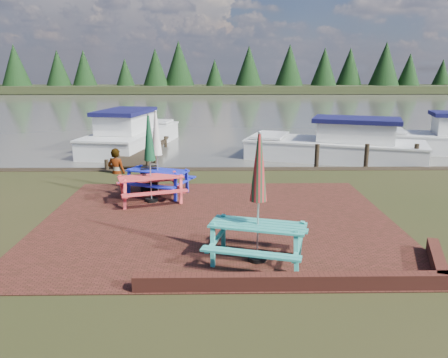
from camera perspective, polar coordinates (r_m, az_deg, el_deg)
name	(u,v)px	position (r m, az deg, el deg)	size (l,w,h in m)	color
ground	(218,236)	(10.35, -0.83, -7.43)	(120.00, 120.00, 0.00)	black
paving	(218,221)	(11.28, -0.84, -5.51)	(9.00, 7.50, 0.02)	#3B1C12
brick_wall	(336,277)	(8.36, 14.42, -12.26)	(6.21, 1.79, 0.30)	#4C1E16
water	(217,106)	(46.77, -0.92, 9.52)	(120.00, 60.00, 0.02)	#48463D
far_treeline	(217,72)	(75.62, -0.94, 13.79)	(120.00, 10.00, 8.10)	black
picnic_table_teal	(258,218)	(8.75, 4.45, -5.13)	(2.29, 2.15, 2.64)	teal
picnic_table_red	(150,172)	(12.84, -9.59, 0.87)	(2.26, 2.13, 2.56)	#DA3839
picnic_table_blue	(157,166)	(13.59, -8.69, 1.66)	(2.33, 2.22, 2.58)	#1924BC
chalkboard	(149,179)	(14.00, -9.74, -0.03)	(0.54, 0.63, 0.82)	black
jetty	(145,148)	(21.51, -10.29, 4.06)	(1.76, 9.08, 1.00)	black
boat_jetty	(132,136)	(23.01, -11.95, 5.55)	(4.11, 8.18, 2.27)	silver
boat_near	(338,146)	(20.29, 14.62, 4.14)	(8.26, 5.13, 2.11)	silver
person	(115,149)	(16.69, -14.03, 3.87)	(0.69, 0.45, 1.89)	gray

